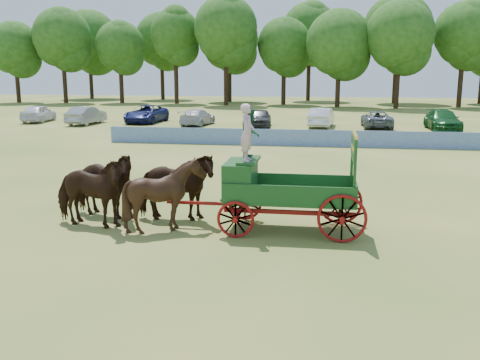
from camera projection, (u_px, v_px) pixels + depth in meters
The scene contains 9 objects.
ground at pixel (323, 230), 16.14m from camera, with size 160.00×160.00×0.00m, color #A8954C.
horse_lead_left at pixel (89, 192), 16.25m from camera, with size 1.19×2.61×2.20m, color #321D0E.
horse_lead_right at pixel (103, 185), 17.32m from camera, with size 1.19×2.61×2.20m, color #321D0E.
horse_wheel_left at pixel (165, 195), 15.90m from camera, with size 1.78×2.00×2.21m, color #321D0E.
horse_wheel_right at pixel (175, 187), 16.96m from camera, with size 1.19×2.61×2.20m, color #321D0E.
farm_dray at pixel (266, 177), 15.89m from camera, with size 6.00×2.00×3.81m.
sponsor_banner at pixel (308, 138), 33.60m from camera, with size 26.00×0.08×1.05m, color #1B4194.
parked_cars at pixel (322, 118), 44.97m from camera, with size 53.92×7.88×1.61m.
treeline at pixel (302, 37), 73.42m from camera, with size 90.70×24.93×15.11m.
Camera 1 is at (-0.14, -15.69, 4.77)m, focal length 40.00 mm.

